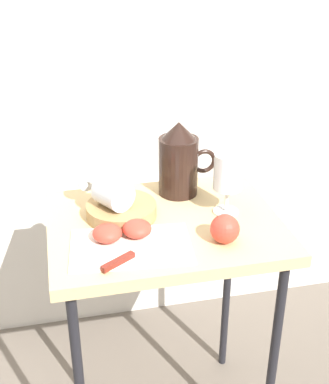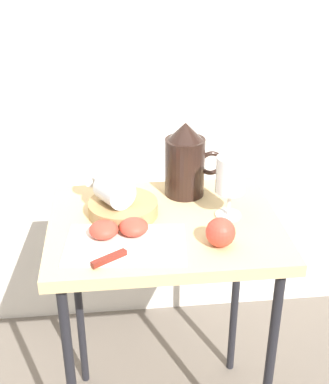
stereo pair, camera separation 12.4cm
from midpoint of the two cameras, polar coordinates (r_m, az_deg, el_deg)
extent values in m
cube|color=silver|center=(1.65, -6.42, 17.02)|extent=(2.40, 0.03, 2.11)
cube|color=tan|center=(1.29, -2.76, -3.83)|extent=(0.57, 0.44, 0.03)
cylinder|color=black|center=(1.43, 9.14, -18.46)|extent=(0.02, 0.02, 0.67)
cylinder|color=black|center=(1.62, -12.31, -12.06)|extent=(0.02, 0.02, 0.67)
cylinder|color=black|center=(1.68, 4.74, -9.99)|extent=(0.02, 0.02, 0.67)
cube|color=silver|center=(1.19, -6.69, -6.04)|extent=(0.29, 0.20, 0.00)
cylinder|color=#AD8451|center=(1.30, -7.45, -2.09)|extent=(0.17, 0.17, 0.03)
cylinder|color=black|center=(1.38, -1.06, 2.77)|extent=(0.11, 0.11, 0.16)
cylinder|color=#D1661E|center=(1.39, -1.05, 1.59)|extent=(0.10, 0.10, 0.09)
cone|color=black|center=(1.34, -1.10, 6.69)|extent=(0.09, 0.09, 0.05)
torus|color=black|center=(1.39, 1.79, 3.32)|extent=(0.07, 0.01, 0.07)
cylinder|color=silver|center=(1.32, 4.04, -2.21)|extent=(0.06, 0.06, 0.00)
cylinder|color=silver|center=(1.30, 4.09, -0.90)|extent=(0.01, 0.01, 0.06)
cylinder|color=silver|center=(1.27, 4.20, 2.18)|extent=(0.07, 0.07, 0.09)
cylinder|color=#D1661E|center=(1.28, 4.17, 1.37)|extent=(0.06, 0.06, 0.05)
cylinder|color=silver|center=(1.27, -8.42, -0.17)|extent=(0.10, 0.10, 0.08)
cylinder|color=silver|center=(1.32, -10.21, 0.81)|extent=(0.04, 0.06, 0.01)
cylinder|color=silver|center=(1.34, -11.00, 1.24)|extent=(0.05, 0.04, 0.06)
ellipsoid|color=#CC3D2D|center=(1.20, -9.22, -4.54)|extent=(0.07, 0.07, 0.04)
ellipsoid|color=#CC3D2D|center=(1.21, -5.96, -4.08)|extent=(0.07, 0.07, 0.04)
sphere|color=#CC3D2D|center=(1.18, 3.63, -4.12)|extent=(0.07, 0.07, 0.07)
cube|color=silver|center=(1.19, -3.99, -5.69)|extent=(0.12, 0.09, 0.00)
cube|color=maroon|center=(1.13, -8.27, -7.62)|extent=(0.08, 0.06, 0.01)
camera|label=1|loc=(0.06, -92.86, -1.47)|focal=48.90mm
camera|label=2|loc=(0.06, 87.14, 1.47)|focal=48.90mm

